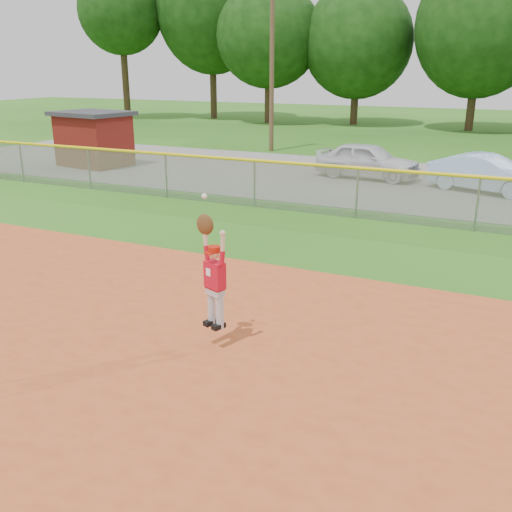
{
  "coord_description": "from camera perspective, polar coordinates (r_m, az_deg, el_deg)",
  "views": [
    {
      "loc": [
        4.29,
        -6.17,
        4.3
      ],
      "look_at": [
        0.22,
        2.52,
        1.1
      ],
      "focal_mm": 40.0,
      "sensor_mm": 36.0,
      "label": 1
    }
  ],
  "objects": [
    {
      "name": "outfield_fence",
      "position": [
        17.08,
        10.09,
        6.61
      ],
      "size": [
        40.06,
        0.1,
        1.55
      ],
      "color": "gray",
      "rests_on": "ground"
    },
    {
      "name": "car_white_a",
      "position": [
        23.46,
        11.09,
        9.36
      ],
      "size": [
        4.3,
        2.14,
        1.41
      ],
      "primitive_type": "imported",
      "rotation": [
        0.0,
        0.0,
        1.45
      ],
      "color": "silver",
      "rests_on": "parking_strip"
    },
    {
      "name": "parking_strip",
      "position": [
        22.99,
        13.99,
        7.15
      ],
      "size": [
        44.0,
        10.0,
        0.03
      ],
      "primitive_type": "cube",
      "color": "slate",
      "rests_on": "ground"
    },
    {
      "name": "ballplayer",
      "position": [
        8.82,
        -4.28,
        -1.7
      ],
      "size": [
        0.59,
        0.37,
        2.11
      ],
      "color": "silver",
      "rests_on": "ground"
    },
    {
      "name": "power_lines",
      "position": [
        28.37,
        19.43,
        18.22
      ],
      "size": [
        19.4,
        0.24,
        9.0
      ],
      "color": "#4C3823",
      "rests_on": "ground"
    },
    {
      "name": "ground",
      "position": [
        8.66,
        -8.58,
        -11.57
      ],
      "size": [
        120.0,
        120.0,
        0.0
      ],
      "primitive_type": "plane",
      "color": "#2A6216",
      "rests_on": "ground"
    },
    {
      "name": "tree_line",
      "position": [
        44.32,
        22.31,
        21.36
      ],
      "size": [
        62.37,
        13.0,
        14.43
      ],
      "color": "#422D1C",
      "rests_on": "ground"
    },
    {
      "name": "clay_infield",
      "position": [
        6.84,
        -23.61,
        -22.14
      ],
      "size": [
        24.0,
        16.0,
        0.04
      ],
      "primitive_type": "cube",
      "color": "#AE451F",
      "rests_on": "ground"
    },
    {
      "name": "utility_shed",
      "position": [
        27.01,
        -15.9,
        11.24
      ],
      "size": [
        3.57,
        2.97,
        2.42
      ],
      "color": "#5A120C",
      "rests_on": "ground"
    },
    {
      "name": "car_blue",
      "position": [
        21.96,
        22.08,
        7.64
      ],
      "size": [
        4.24,
        2.6,
        1.32
      ],
      "primitive_type": "imported",
      "rotation": [
        0.0,
        0.0,
        1.25
      ],
      "color": "#9CC1E8",
      "rests_on": "parking_strip"
    }
  ]
}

